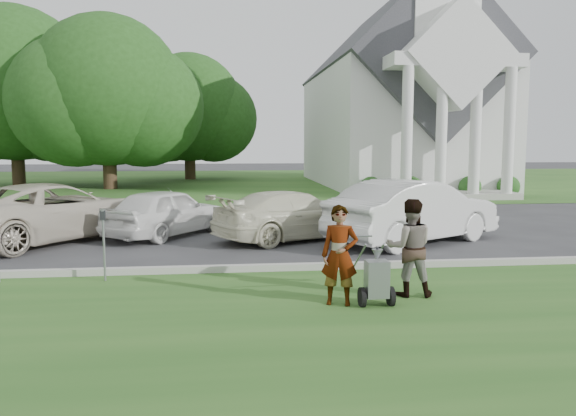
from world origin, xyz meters
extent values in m
plane|color=#333335|center=(0.00, 0.00, 0.00)|extent=(120.00, 120.00, 0.00)
cube|color=#26521C|center=(0.00, -3.00, 0.01)|extent=(80.00, 7.00, 0.01)
cube|color=#26521C|center=(0.00, 27.00, 0.01)|extent=(80.00, 30.00, 0.01)
cube|color=#9E9E93|center=(0.00, 0.55, 0.07)|extent=(80.00, 0.18, 0.15)
cube|color=white|center=(9.00, 24.00, 3.50)|extent=(9.00, 16.00, 7.00)
cube|color=#38383D|center=(9.00, 24.00, 7.00)|extent=(9.19, 17.00, 9.19)
cube|color=#9E9E93|center=(9.00, 14.80, 0.15)|extent=(6.20, 2.60, 0.30)
cylinder|color=white|center=(6.60, 13.80, 3.00)|extent=(0.50, 0.50, 6.00)
cylinder|color=white|center=(8.20, 13.80, 3.00)|extent=(0.50, 0.50, 6.00)
cylinder|color=white|center=(9.80, 13.80, 3.00)|extent=(0.50, 0.50, 6.00)
cylinder|color=white|center=(11.40, 13.80, 3.00)|extent=(0.50, 0.50, 6.00)
cube|color=white|center=(9.00, 14.60, 6.30)|extent=(6.20, 2.00, 0.60)
cube|color=white|center=(9.00, 14.60, 6.60)|extent=(5.09, 2.20, 5.09)
sphere|color=#1E4C19|center=(5.50, 15.70, 0.45)|extent=(1.10, 1.10, 1.10)
sphere|color=#1E4C19|center=(7.50, 15.70, 0.45)|extent=(1.10, 1.10, 1.10)
sphere|color=#1E4C19|center=(10.50, 15.70, 0.45)|extent=(1.10, 1.10, 1.10)
sphere|color=#1E4C19|center=(12.50, 15.70, 0.45)|extent=(1.10, 1.10, 1.10)
cylinder|color=#332316|center=(-8.00, 22.00, 1.60)|extent=(0.76, 0.76, 3.20)
sphere|color=#1F4715|center=(-8.00, 22.00, 5.51)|extent=(8.40, 8.40, 8.40)
sphere|color=#1F4715|center=(-6.11, 22.30, 4.67)|extent=(6.89, 6.89, 6.89)
sphere|color=#1F4715|center=(-9.68, 21.70, 4.88)|extent=(7.22, 7.22, 7.22)
cylinder|color=#332316|center=(-14.00, 25.00, 1.80)|extent=(0.76, 0.76, 3.60)
sphere|color=#1F4715|center=(-14.00, 25.00, 6.13)|extent=(9.20, 9.20, 9.20)
sphere|color=#1F4715|center=(-11.93, 25.30, 5.21)|extent=(7.54, 7.54, 7.54)
cylinder|color=#332316|center=(-4.00, 30.00, 1.50)|extent=(0.76, 0.76, 3.00)
sphere|color=#1F4715|center=(-4.00, 30.00, 5.09)|extent=(7.60, 7.60, 7.60)
sphere|color=#1F4715|center=(-2.29, 30.30, 4.33)|extent=(6.23, 6.23, 6.23)
sphere|color=#1F4715|center=(-5.52, 29.70, 4.52)|extent=(6.54, 6.54, 6.54)
cylinder|color=black|center=(0.68, -2.12, 0.16)|extent=(0.08, 0.33, 0.32)
cylinder|color=black|center=(1.15, -2.11, 0.16)|extent=(0.08, 0.33, 0.32)
cylinder|color=#2D2D33|center=(0.92, -2.12, 0.16)|extent=(0.54, 0.05, 0.04)
cube|color=gray|center=(0.92, -2.12, 0.46)|extent=(0.36, 0.30, 0.60)
cone|color=gray|center=(0.92, -2.12, 0.86)|extent=(0.19, 0.19, 0.17)
cylinder|color=#2D2D33|center=(0.92, -2.12, 0.94)|extent=(0.04, 0.04, 0.06)
cylinder|color=gray|center=(0.75, -1.60, 0.73)|extent=(0.05, 0.80, 0.57)
cylinder|color=gray|center=(1.06, -1.59, 0.73)|extent=(0.05, 0.80, 0.57)
cylinder|color=gray|center=(0.90, -1.21, 1.00)|extent=(0.35, 0.04, 0.03)
imported|color=#999999|center=(0.34, -1.97, 0.81)|extent=(0.68, 0.54, 1.63)
imported|color=#999999|center=(1.64, -1.57, 0.84)|extent=(0.90, 0.75, 1.67)
cylinder|color=gray|center=(-3.79, 0.06, 0.60)|extent=(0.04, 0.04, 1.20)
cube|color=#2D2D33|center=(-3.79, 0.06, 1.28)|extent=(0.10, 0.07, 0.18)
cylinder|color=gray|center=(-3.79, 0.06, 1.37)|extent=(0.09, 0.09, 0.03)
imported|color=beige|center=(-6.14, 4.90, 0.78)|extent=(5.43, 6.07, 1.56)
imported|color=white|center=(-3.14, 5.28, 0.69)|extent=(3.67, 4.21, 1.37)
imported|color=beige|center=(0.36, 4.35, 0.66)|extent=(4.91, 3.76, 1.33)
imported|color=silver|center=(3.44, 3.46, 0.83)|extent=(5.26, 4.07, 1.67)
camera|label=1|loc=(-1.48, -10.72, 2.64)|focal=35.00mm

